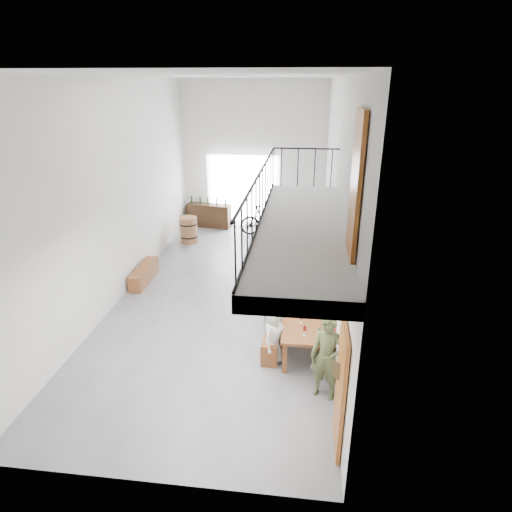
# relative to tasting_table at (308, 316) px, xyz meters

# --- Properties ---
(floor) EXTENTS (12.00, 12.00, 0.00)m
(floor) POSITION_rel_tasting_table_xyz_m (-2.20, 2.18, -0.71)
(floor) COLOR #5E5E61
(floor) RESTS_ON ground
(room_walls) EXTENTS (12.00, 12.00, 12.00)m
(room_walls) POSITION_rel_tasting_table_xyz_m (-2.20, 2.18, 2.85)
(room_walls) COLOR white
(room_walls) RESTS_ON ground
(gateway_portal) EXTENTS (2.80, 0.08, 2.80)m
(gateway_portal) POSITION_rel_tasting_table_xyz_m (-2.60, 8.12, 0.69)
(gateway_portal) COLOR white
(gateway_portal) RESTS_ON ground
(right_wall_decor) EXTENTS (0.07, 8.28, 5.07)m
(right_wall_decor) POSITION_rel_tasting_table_xyz_m (0.50, 0.31, 1.04)
(right_wall_decor) COLOR #AE5B1B
(right_wall_decor) RESTS_ON ground
(balcony) EXTENTS (1.52, 5.62, 4.00)m
(balcony) POSITION_rel_tasting_table_xyz_m (-0.22, -0.95, 2.26)
(balcony) COLOR silver
(balcony) RESTS_ON ground
(tasting_table) EXTENTS (1.02, 2.48, 0.79)m
(tasting_table) POSITION_rel_tasting_table_xyz_m (0.00, 0.00, 0.00)
(tasting_table) COLOR brown
(tasting_table) RESTS_ON ground
(bench_inner) EXTENTS (0.50, 2.10, 0.48)m
(bench_inner) POSITION_rel_tasting_table_xyz_m (-0.67, 0.07, -0.47)
(bench_inner) COLOR brown
(bench_inner) RESTS_ON ground
(bench_wall) EXTENTS (0.28, 2.17, 0.50)m
(bench_wall) POSITION_rel_tasting_table_xyz_m (0.37, 0.05, -0.46)
(bench_wall) COLOR brown
(bench_wall) RESTS_ON ground
(tableware) EXTENTS (0.53, 1.66, 0.35)m
(tableware) POSITION_rel_tasting_table_xyz_m (0.06, 0.06, 0.22)
(tableware) COLOR black
(tableware) RESTS_ON tasting_table
(side_bench) EXTENTS (0.38, 1.62, 0.45)m
(side_bench) POSITION_rel_tasting_table_xyz_m (-4.70, 2.66, -0.48)
(side_bench) COLOR brown
(side_bench) RESTS_ON ground
(oak_barrel) EXTENTS (0.63, 0.63, 0.93)m
(oak_barrel) POSITION_rel_tasting_table_xyz_m (-4.26, 5.97, -0.24)
(oak_barrel) COLOR brown
(oak_barrel) RESTS_ON ground
(serving_counter) EXTENTS (1.77, 0.71, 0.91)m
(serving_counter) POSITION_rel_tasting_table_xyz_m (-3.94, 7.83, -0.25)
(serving_counter) COLOR #3D2514
(serving_counter) RESTS_ON ground
(counter_bottles) EXTENTS (1.46, 0.26, 0.28)m
(counter_bottles) POSITION_rel_tasting_table_xyz_m (-3.94, 7.81, 0.34)
(counter_bottles) COLOR black
(counter_bottles) RESTS_ON serving_counter
(guest_left_a) EXTENTS (0.62, 0.73, 1.27)m
(guest_left_a) POSITION_rel_tasting_table_xyz_m (-0.68, -0.74, -0.07)
(guest_left_a) COLOR silver
(guest_left_a) RESTS_ON ground
(guest_left_b) EXTENTS (0.34, 0.50, 1.35)m
(guest_left_b) POSITION_rel_tasting_table_xyz_m (-0.73, -0.19, -0.03)
(guest_left_b) COLOR teal
(guest_left_b) RESTS_ON ground
(guest_left_c) EXTENTS (0.53, 0.65, 1.22)m
(guest_left_c) POSITION_rel_tasting_table_xyz_m (-0.82, 0.50, -0.10)
(guest_left_c) COLOR silver
(guest_left_c) RESTS_ON ground
(guest_left_d) EXTENTS (0.55, 0.78, 1.09)m
(guest_left_d) POSITION_rel_tasting_table_xyz_m (-0.74, 0.83, -0.16)
(guest_left_d) COLOR teal
(guest_left_d) RESTS_ON ground
(guest_right_a) EXTENTS (0.36, 0.74, 1.22)m
(guest_right_a) POSITION_rel_tasting_table_xyz_m (0.53, -0.59, -0.09)
(guest_right_a) COLOR red
(guest_right_a) RESTS_ON ground
(guest_right_b) EXTENTS (0.50, 1.01, 1.04)m
(guest_right_b) POSITION_rel_tasting_table_xyz_m (0.57, 0.07, -0.18)
(guest_right_b) COLOR black
(guest_right_b) RESTS_ON ground
(guest_right_c) EXTENTS (0.50, 0.61, 1.08)m
(guest_right_c) POSITION_rel_tasting_table_xyz_m (0.63, 0.61, -0.16)
(guest_right_c) COLOR silver
(guest_right_c) RESTS_ON ground
(host_standing) EXTENTS (0.69, 0.56, 1.65)m
(host_standing) POSITION_rel_tasting_table_xyz_m (0.34, -1.64, 0.12)
(host_standing) COLOR #49532E
(host_standing) RESTS_ON ground
(potted_plant) EXTENTS (0.40, 0.36, 0.41)m
(potted_plant) POSITION_rel_tasting_table_xyz_m (0.25, 2.48, -0.50)
(potted_plant) COLOR #164714
(potted_plant) RESTS_ON ground
(bicycle_near) EXTENTS (1.97, 0.97, 0.99)m
(bicycle_near) POSITION_rel_tasting_table_xyz_m (-0.87, 7.51, -0.21)
(bicycle_near) COLOR black
(bicycle_near) RESTS_ON ground
(bicycle_far) EXTENTS (1.97, 0.85, 1.15)m
(bicycle_far) POSITION_rel_tasting_table_xyz_m (-1.61, 7.10, -0.13)
(bicycle_far) COLOR black
(bicycle_far) RESTS_ON ground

